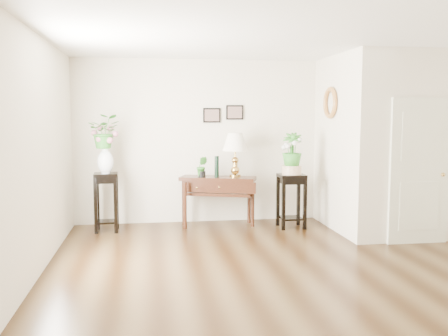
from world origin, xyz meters
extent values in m
cube|color=#443019|center=(0.00, 0.00, 0.00)|extent=(6.00, 5.50, 0.02)
cube|color=white|center=(0.00, 0.00, 2.80)|extent=(6.00, 5.50, 0.02)
cube|color=beige|center=(0.00, 2.75, 1.40)|extent=(6.00, 0.02, 2.80)
cube|color=beige|center=(0.00, -2.75, 1.40)|extent=(6.00, 0.02, 2.80)
cube|color=beige|center=(-3.00, 0.00, 1.40)|extent=(0.02, 5.50, 2.80)
cube|color=beige|center=(2.10, 1.77, 1.40)|extent=(1.80, 1.95, 2.80)
cube|color=beige|center=(2.10, 0.78, 1.05)|extent=(0.90, 0.05, 2.10)
cube|color=black|center=(-0.65, 2.73, 1.85)|extent=(0.30, 0.02, 0.25)
cube|color=black|center=(-0.25, 2.73, 1.90)|extent=(0.30, 0.02, 0.25)
torus|color=#AC773C|center=(1.16, 1.90, 2.05)|extent=(0.07, 0.51, 0.51)
cube|color=#3E2111|center=(-0.60, 2.34, 0.41)|extent=(1.31, 0.80, 0.83)
cube|color=#B78F46|center=(-0.31, 2.34, 1.18)|extent=(0.47, 0.47, 0.74)
cylinder|color=black|center=(-0.62, 2.34, 1.00)|extent=(0.07, 0.07, 0.35)
imported|color=#307F28|center=(-0.87, 2.34, 0.99)|extent=(0.20, 0.18, 0.33)
cube|color=black|center=(-2.41, 2.21, 0.47)|extent=(0.38, 0.38, 0.94)
imported|color=#307F28|center=(-2.41, 2.21, 1.61)|extent=(0.49, 0.42, 0.54)
cube|color=black|center=(0.58, 2.04, 0.44)|extent=(0.42, 0.42, 0.89)
cylinder|color=beige|center=(0.58, 2.04, 0.97)|extent=(0.41, 0.41, 0.14)
imported|color=#307F28|center=(0.58, 2.04, 1.29)|extent=(0.39, 0.39, 0.56)
camera|label=1|loc=(-1.73, -5.82, 1.84)|focal=40.00mm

